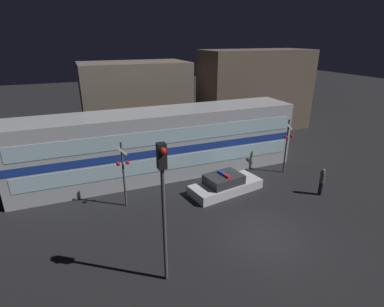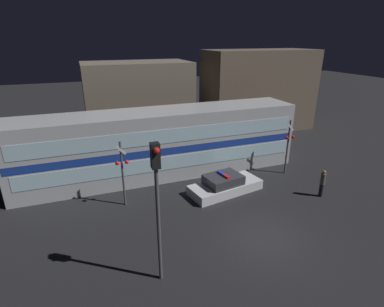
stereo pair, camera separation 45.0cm
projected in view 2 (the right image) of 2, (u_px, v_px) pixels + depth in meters
name	position (u px, v px, depth m)	size (l,w,h in m)	color
ground_plane	(262.00, 238.00, 14.20)	(120.00, 120.00, 0.00)	black
train	(162.00, 143.00, 20.16)	(18.75, 3.20, 4.47)	#B7BABF
police_car	(225.00, 185.00, 18.30)	(4.75, 2.54, 1.26)	silver
pedestrian	(322.00, 183.00, 17.64)	(0.29, 0.29, 1.70)	black
crossing_signal_near	(288.00, 144.00, 20.20)	(0.72, 0.30, 3.82)	#4C4C51
crossing_signal_far	(122.00, 170.00, 16.24)	(0.72, 0.30, 3.79)	#4C4C51
traffic_light_corner	(157.00, 193.00, 10.45)	(0.30, 0.46, 5.67)	#4C4C51
building_left	(139.00, 103.00, 26.24)	(8.91, 5.01, 7.00)	#726656
building_center	(258.00, 90.00, 30.13)	(10.88, 4.78, 7.81)	brown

